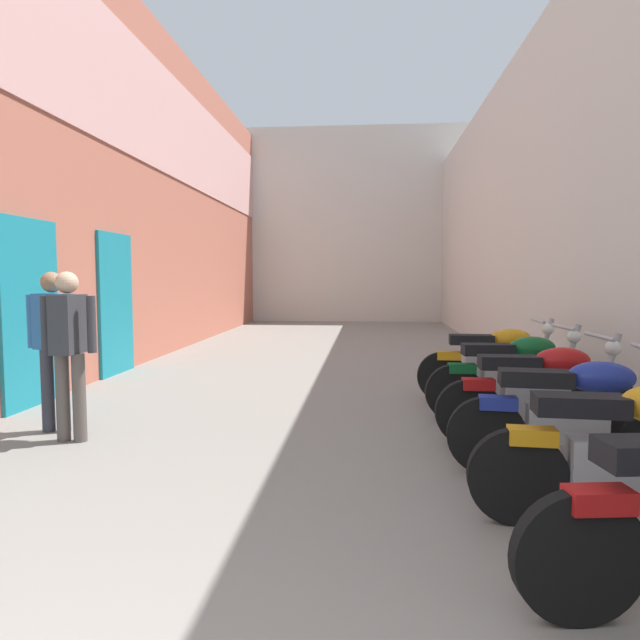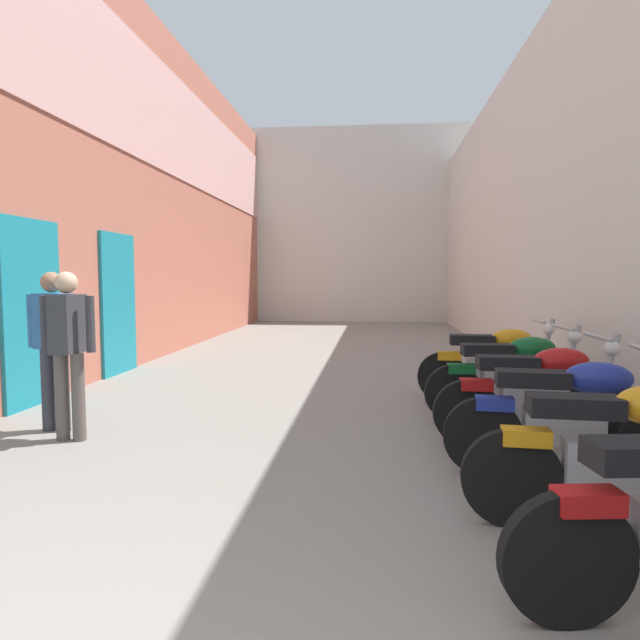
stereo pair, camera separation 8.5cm
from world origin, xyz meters
TOP-DOWN VIEW (x-y plane):
  - ground_plane at (0.00, 7.14)m, footprint 34.28×34.28m
  - building_left at (-3.41, 9.09)m, footprint 0.45×18.28m
  - building_right at (3.42, 9.14)m, footprint 0.45×18.28m
  - building_far_end at (0.00, 19.28)m, footprint 9.44×2.00m
  - motorcycle_third at (2.28, 2.82)m, footprint 1.85×0.58m
  - motorcycle_fourth at (2.28, 3.69)m, footprint 1.85×0.58m
  - motorcycle_fifth at (2.28, 4.49)m, footprint 1.85×0.58m
  - motorcycle_sixth at (2.28, 5.38)m, footprint 1.85×0.58m
  - motorcycle_seventh at (2.28, 6.27)m, footprint 1.85×0.58m
  - pedestrian_mid_alley at (-2.00, 4.30)m, footprint 0.52×0.35m
  - pedestrian_further_down at (-2.32, 4.59)m, footprint 0.52×0.28m

SIDE VIEW (x-z plane):
  - ground_plane at x=0.00m, z-range 0.00..0.00m
  - motorcycle_third at x=2.28m, z-range -0.02..1.02m
  - motorcycle_fourth at x=2.28m, z-range -0.02..1.02m
  - motorcycle_fifth at x=2.28m, z-range -0.02..1.02m
  - motorcycle_sixth at x=2.28m, z-range -0.02..1.02m
  - motorcycle_seventh at x=2.28m, z-range -0.02..1.02m
  - pedestrian_mid_alley at x=-2.00m, z-range 0.13..1.70m
  - pedestrian_further_down at x=-2.32m, z-range 0.13..1.70m
  - building_right at x=3.42m, z-range 0.00..5.33m
  - building_left at x=-3.41m, z-range 0.02..6.33m
  - building_far_end at x=0.00m, z-range 0.00..6.56m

